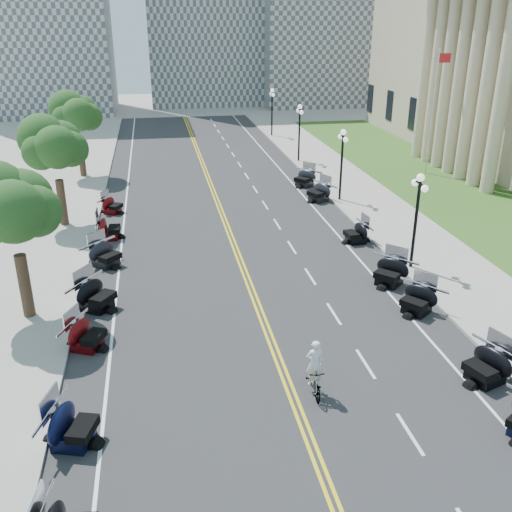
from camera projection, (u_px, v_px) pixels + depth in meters
ground at (263, 320)px, 24.76m from camera, size 160.00×160.00×0.00m
road at (232, 239)px, 33.83m from camera, size 16.00×90.00×0.01m
centerline_yellow_a at (230, 239)px, 33.81m from camera, size 0.12×90.00×0.00m
centerline_yellow_b at (234, 238)px, 33.85m from camera, size 0.12×90.00×0.00m
edge_line_north at (335, 232)px, 34.87m from camera, size 0.12×90.00×0.00m
edge_line_south at (121, 246)px, 32.79m from camera, size 0.12×90.00×0.00m
lane_dash_4 at (410, 434)px, 18.02m from camera, size 0.12×2.00×0.00m
lane_dash_5 at (365, 364)px, 21.65m from camera, size 0.12×2.00×0.00m
lane_dash_6 at (334, 314)px, 25.28m from camera, size 0.12×2.00×0.00m
lane_dash_7 at (310, 276)px, 28.90m from camera, size 0.12×2.00×0.00m
lane_dash_8 at (292, 247)px, 32.53m from camera, size 0.12×2.00×0.00m
lane_dash_9 at (277, 224)px, 36.16m from camera, size 0.12×2.00×0.00m
lane_dash_10 at (265, 205)px, 39.79m from camera, size 0.12×2.00×0.00m
lane_dash_11 at (255, 189)px, 43.41m from camera, size 0.12×2.00×0.00m
lane_dash_12 at (247, 176)px, 47.04m from camera, size 0.12×2.00×0.00m
lane_dash_13 at (239, 164)px, 50.67m from camera, size 0.12×2.00×0.00m
lane_dash_14 at (233, 155)px, 54.30m from camera, size 0.12×2.00×0.00m
lane_dash_15 at (228, 146)px, 57.92m from camera, size 0.12×2.00×0.00m
lane_dash_16 at (223, 138)px, 61.55m from camera, size 0.12×2.00×0.00m
lane_dash_17 at (218, 131)px, 65.18m from camera, size 0.12×2.00×0.00m
lane_dash_18 at (215, 125)px, 68.81m from camera, size 0.12×2.00×0.00m
lane_dash_19 at (211, 120)px, 72.43m from camera, size 0.12×2.00×0.00m
sidewalk_north at (398, 227)px, 35.51m from camera, size 5.00×90.00×0.15m
sidewalk_south at (47, 249)px, 32.10m from camera, size 5.00×90.00×0.15m
lawn at (442, 187)px, 43.91m from camera, size 9.00×60.00×0.10m
distant_block_a at (35, 9)px, 73.01m from camera, size 18.00×14.00×26.00m
distant_block_c at (328, 25)px, 83.00m from camera, size 20.00×14.00×22.00m
street_lamp_2 at (416, 222)px, 28.78m from camera, size 0.50×1.20×4.90m
street_lamp_3 at (341, 165)px, 39.66m from camera, size 0.50×1.20×4.90m
street_lamp_4 at (299, 133)px, 50.54m from camera, size 0.50×1.20×4.90m
street_lamp_5 at (272, 112)px, 61.42m from camera, size 0.50×1.20×4.90m
flagpole at (432, 113)px, 45.69m from camera, size 1.10×0.20×10.00m
tree_2 at (13, 215)px, 23.10m from camera, size 4.80×4.80×9.20m
tree_3 at (55, 151)px, 33.99m from camera, size 4.80×4.80×9.20m
tree_4 at (77, 118)px, 44.87m from camera, size 4.80×4.80×9.20m
motorcycle_n_4 at (487, 364)px, 20.36m from camera, size 2.65×2.65×1.46m
motorcycle_n_5 at (418, 298)px, 25.14m from camera, size 2.83×2.83×1.42m
motorcycle_n_6 at (390, 271)px, 27.79m from camera, size 2.99×2.99×1.48m
motorcycle_n_7 at (356, 232)px, 33.00m from camera, size 2.10×2.10×1.33m
motorcycle_n_9 at (319, 191)px, 40.40m from camera, size 2.81×2.81×1.48m
motorcycle_n_10 at (305, 177)px, 43.93m from camera, size 2.92×2.92×1.45m
motorcycle_s_4 at (71, 424)px, 17.34m from camera, size 2.66×2.66×1.48m
motorcycle_s_5 at (86, 333)px, 22.42m from camera, size 2.60×2.60×1.37m
motorcycle_s_6 at (96, 294)px, 25.42m from camera, size 3.07×3.07×1.55m
motorcycle_s_7 at (105, 253)px, 29.87m from camera, size 2.95×2.95×1.46m
motorcycle_s_8 at (108, 227)px, 33.55m from camera, size 2.14×2.14×1.45m
motorcycle_s_9 at (112, 204)px, 37.97m from camera, size 2.38×2.38×1.24m
bicycle at (314, 380)px, 19.79m from camera, size 0.60×1.84×1.09m
cyclist_rider at (316, 344)px, 19.24m from camera, size 0.64×0.42×1.76m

